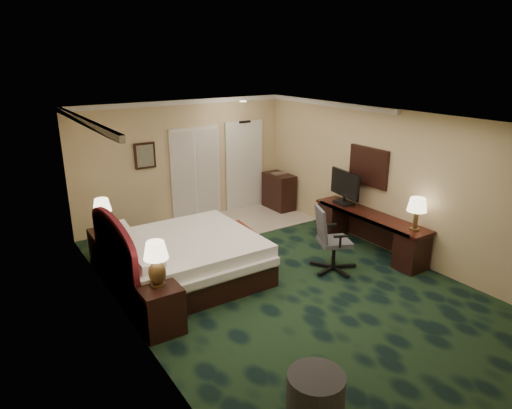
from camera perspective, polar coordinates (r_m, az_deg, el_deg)
floor at (r=7.70m, az=3.45°, el=-9.83°), size 5.00×7.50×0.00m
ceiling at (r=6.86m, az=3.88°, el=10.50°), size 5.00×7.50×0.00m
wall_back at (r=10.30m, az=-8.98°, el=5.31°), size 5.00×0.00×2.70m
wall_left at (r=6.09m, az=-15.62°, el=-4.36°), size 0.00×7.50×2.70m
wall_right at (r=8.83m, az=16.77°, el=2.58°), size 0.00×7.50×2.70m
crown_molding at (r=6.86m, az=3.87°, el=10.09°), size 5.00×7.50×0.10m
tile_patch at (r=10.36m, az=-2.11°, el=-2.17°), size 3.20×1.70×0.01m
headboard at (r=7.24m, az=-17.23°, el=-6.39°), size 0.12×2.00×1.40m
entry_door at (r=11.05m, az=-1.49°, el=4.81°), size 1.02×0.06×2.18m
closet_doors at (r=10.43m, az=-7.56°, el=3.85°), size 1.20×0.06×2.10m
wall_art at (r=9.88m, az=-13.72°, el=5.95°), size 0.45×0.06×0.55m
wall_mirror at (r=9.14m, az=13.88°, el=4.64°), size 0.05×0.95×0.75m
bed at (r=7.77m, az=-8.68°, el=-6.78°), size 2.28×2.11×0.72m
nightstand_near at (r=6.50m, az=-11.98°, el=-12.55°), size 0.54×0.62×0.67m
nightstand_far at (r=8.59m, az=-18.07°, el=-5.23°), size 0.53×0.60×0.66m
lamp_near at (r=6.23m, az=-12.31°, el=-7.24°), size 0.41×0.41×0.63m
lamp_far at (r=8.38m, az=-18.60°, el=-1.26°), size 0.40×0.40×0.60m
bed_bench at (r=8.52m, az=-1.59°, el=-5.15°), size 0.63×1.45×0.48m
ottoman at (r=5.25m, az=7.47°, el=-22.32°), size 0.81×0.81×0.44m
desk at (r=9.07m, az=13.93°, el=-3.34°), size 0.54×2.53×0.73m
tv at (r=9.33m, az=11.04°, el=2.07°), size 0.20×0.88×0.69m
desk_lamp at (r=8.28m, az=19.41°, el=-1.10°), size 0.39×0.39×0.59m
desk_chair at (r=8.03m, az=9.80°, el=-4.26°), size 0.87×0.85×1.16m
minibar at (r=11.15m, az=2.87°, el=1.66°), size 0.46×0.83×0.87m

